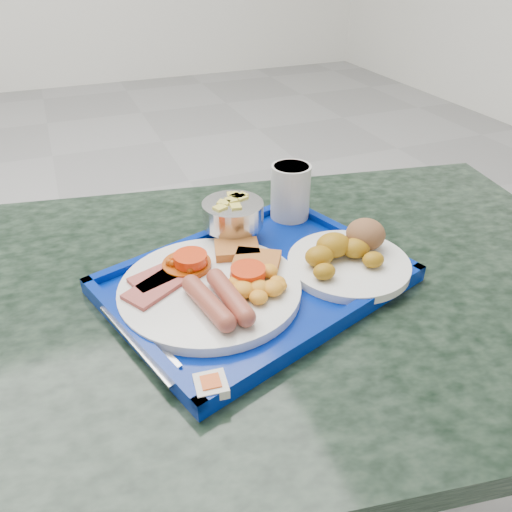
{
  "coord_description": "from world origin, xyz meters",
  "views": [
    {
      "loc": [
        0.07,
        -1.76,
        1.12
      ],
      "look_at": [
        0.3,
        -1.2,
        0.73
      ],
      "focal_mm": 35.0,
      "sensor_mm": 36.0,
      "label": 1
    }
  ],
  "objects_px": {
    "main_plate": "(215,285)",
    "juice_cup": "(290,190)",
    "tray": "(256,282)",
    "table": "(273,365)",
    "fruit_bowl": "(233,214)",
    "bread_plate": "(349,254)"
  },
  "relations": [
    {
      "from": "bread_plate",
      "to": "juice_cup",
      "type": "xyz_separation_m",
      "value": [
        -0.02,
        0.18,
        0.03
      ]
    },
    {
      "from": "tray",
      "to": "juice_cup",
      "type": "xyz_separation_m",
      "value": [
        0.13,
        0.16,
        0.06
      ]
    },
    {
      "from": "tray",
      "to": "fruit_bowl",
      "type": "height_order",
      "value": "fruit_bowl"
    },
    {
      "from": "juice_cup",
      "to": "bread_plate",
      "type": "bearing_deg",
      "value": -84.72
    },
    {
      "from": "table",
      "to": "juice_cup",
      "type": "relative_size",
      "value": 12.34
    },
    {
      "from": "fruit_bowl",
      "to": "bread_plate",
      "type": "bearing_deg",
      "value": -45.99
    },
    {
      "from": "table",
      "to": "tray",
      "type": "height_order",
      "value": "tray"
    },
    {
      "from": "tray",
      "to": "juice_cup",
      "type": "distance_m",
      "value": 0.21
    },
    {
      "from": "fruit_bowl",
      "to": "tray",
      "type": "bearing_deg",
      "value": -94.23
    },
    {
      "from": "bread_plate",
      "to": "fruit_bowl",
      "type": "bearing_deg",
      "value": 134.01
    },
    {
      "from": "tray",
      "to": "bread_plate",
      "type": "distance_m",
      "value": 0.15
    },
    {
      "from": "bread_plate",
      "to": "fruit_bowl",
      "type": "relative_size",
      "value": 1.87
    },
    {
      "from": "fruit_bowl",
      "to": "juice_cup",
      "type": "xyz_separation_m",
      "value": [
        0.12,
        0.04,
        0.01
      ]
    },
    {
      "from": "main_plate",
      "to": "fruit_bowl",
      "type": "relative_size",
      "value": 2.59
    },
    {
      "from": "main_plate",
      "to": "juice_cup",
      "type": "relative_size",
      "value": 2.66
    },
    {
      "from": "bread_plate",
      "to": "juice_cup",
      "type": "height_order",
      "value": "juice_cup"
    },
    {
      "from": "main_plate",
      "to": "juice_cup",
      "type": "xyz_separation_m",
      "value": [
        0.2,
        0.17,
        0.04
      ]
    },
    {
      "from": "tray",
      "to": "main_plate",
      "type": "height_order",
      "value": "main_plate"
    },
    {
      "from": "table",
      "to": "bread_plate",
      "type": "distance_m",
      "value": 0.24
    },
    {
      "from": "tray",
      "to": "fruit_bowl",
      "type": "distance_m",
      "value": 0.13
    },
    {
      "from": "table",
      "to": "bread_plate",
      "type": "bearing_deg",
      "value": -9.36
    },
    {
      "from": "juice_cup",
      "to": "fruit_bowl",
      "type": "bearing_deg",
      "value": -163.24
    }
  ]
}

